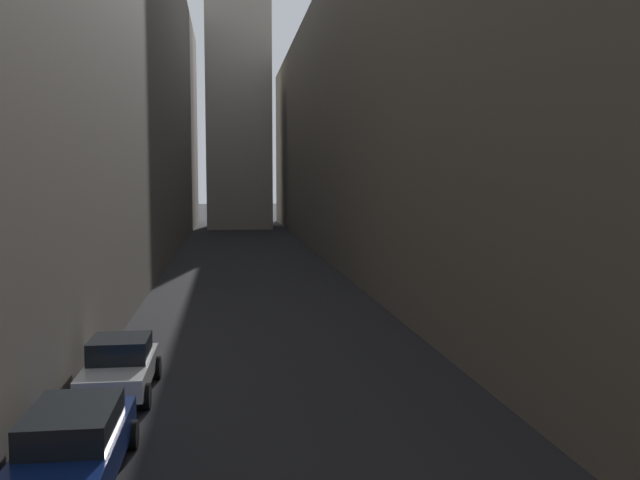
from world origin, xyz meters
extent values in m
plane|color=#232326|center=(0.00, 48.00, 0.00)|extent=(264.00, 264.00, 0.00)
cube|color=#60594F|center=(-12.02, 50.00, 12.46)|extent=(13.05, 108.00, 24.93)
cube|color=#756B5B|center=(12.31, 50.00, 10.16)|extent=(13.61, 108.00, 20.32)
cube|color=#9E9384|center=(0.00, 90.69, 21.80)|extent=(7.72, 7.72, 43.61)
cube|color=navy|center=(-4.40, 19.56, 0.63)|extent=(1.69, 4.40, 0.64)
cube|color=black|center=(-4.40, 19.41, 1.23)|extent=(1.56, 2.37, 0.56)
cylinder|color=black|center=(-5.25, 21.06, 0.31)|extent=(0.22, 0.62, 0.62)
cylinder|color=black|center=(-3.55, 21.06, 0.31)|extent=(0.22, 0.62, 0.62)
cube|color=silver|center=(-4.40, 24.96, 0.62)|extent=(1.67, 3.92, 0.58)
cube|color=black|center=(-4.40, 25.14, 1.21)|extent=(1.53, 1.67, 0.60)
cylinder|color=black|center=(-5.23, 26.29, 0.33)|extent=(0.22, 0.67, 0.67)
cylinder|color=black|center=(-3.57, 26.29, 0.33)|extent=(0.22, 0.67, 0.67)
cylinder|color=black|center=(-5.23, 23.62, 0.33)|extent=(0.22, 0.67, 0.67)
cylinder|color=black|center=(-3.57, 23.62, 0.33)|extent=(0.22, 0.67, 0.67)
camera|label=1|loc=(-1.48, 6.54, 5.72)|focal=38.18mm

